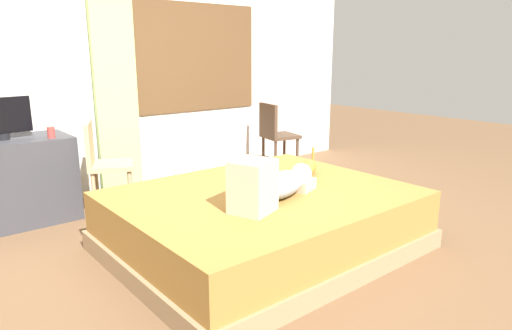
% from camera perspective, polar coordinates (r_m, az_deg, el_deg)
% --- Properties ---
extents(ground_plane, '(16.00, 16.00, 0.00)m').
position_cam_1_polar(ground_plane, '(3.39, 0.88, -11.38)').
color(ground_plane, brown).
extents(back_wall_with_window, '(6.40, 0.14, 2.90)m').
position_cam_1_polar(back_wall_with_window, '(5.04, -16.33, 13.38)').
color(back_wall_with_window, silver).
rests_on(back_wall_with_window, ground).
extents(bed, '(2.13, 1.71, 0.45)m').
position_cam_1_polar(bed, '(3.45, 0.83, -6.95)').
color(bed, '#997A56').
rests_on(bed, ground).
extents(person_lying, '(0.93, 0.52, 0.34)m').
position_cam_1_polar(person_lying, '(3.17, 2.26, -2.39)').
color(person_lying, '#8C939E').
rests_on(person_lying, bed).
extents(cat, '(0.32, 0.24, 0.21)m').
position_cam_1_polar(cat, '(3.81, 6.60, -0.37)').
color(cat, '#C67A2D').
rests_on(cat, bed).
extents(desk, '(0.90, 0.56, 0.74)m').
position_cam_1_polar(desk, '(4.43, -27.72, -1.80)').
color(desk, '#38383D').
rests_on(desk, ground).
extents(tv_monitor, '(0.48, 0.10, 0.35)m').
position_cam_1_polar(tv_monitor, '(4.32, -29.30, 5.15)').
color(tv_monitor, black).
rests_on(tv_monitor, desk).
extents(cup, '(0.06, 0.06, 0.10)m').
position_cam_1_polar(cup, '(4.24, -24.26, 3.74)').
color(cup, '#B23D38').
rests_on(cup, desk).
extents(chair_by_desk, '(0.50, 0.50, 0.86)m').
position_cam_1_polar(chair_by_desk, '(4.29, -18.63, 0.51)').
color(chair_by_desk, tan).
rests_on(chair_by_desk, ground).
extents(chair_spare, '(0.45, 0.45, 0.86)m').
position_cam_1_polar(chair_spare, '(5.51, 2.43, 4.08)').
color(chair_spare, '#4C3828').
rests_on(chair_spare, ground).
extents(curtain_left, '(0.44, 0.06, 2.57)m').
position_cam_1_polar(curtain_left, '(4.87, -17.32, 11.38)').
color(curtain_left, '#ADCC75').
rests_on(curtain_left, ground).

